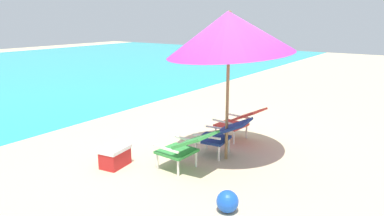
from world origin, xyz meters
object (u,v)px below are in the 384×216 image
at_px(lounge_chair_center, 222,133).
at_px(lounge_chair_left, 185,146).
at_px(lounge_chair_right, 239,120).
at_px(beach_ball, 227,201).
at_px(beach_umbrella_center, 229,33).
at_px(cooler_box, 115,156).

bearing_deg(lounge_chair_center, lounge_chair_left, 170.08).
distance_m(lounge_chair_center, lounge_chair_right, 0.87).
xyz_separation_m(lounge_chair_right, beach_ball, (-2.37, -1.10, -0.27)).
bearing_deg(lounge_chair_center, beach_ball, -147.49).
relative_size(beach_umbrella_center, cooler_box, 5.48).
xyz_separation_m(lounge_chair_left, beach_ball, (-0.67, -1.11, -0.27)).
distance_m(lounge_chair_left, lounge_chair_right, 1.70).
bearing_deg(beach_umbrella_center, beach_ball, -149.67).
relative_size(lounge_chair_right, cooler_box, 1.79).
bearing_deg(beach_umbrella_center, lounge_chair_right, 15.34).
xyz_separation_m(beach_umbrella_center, beach_ball, (-1.44, -0.84, -1.93)).
height_order(lounge_chair_center, beach_umbrella_center, beach_umbrella_center).
relative_size(lounge_chair_right, beach_ball, 3.36).
relative_size(lounge_chair_left, beach_ball, 3.30).
xyz_separation_m(lounge_chair_left, cooler_box, (-0.49, 1.02, -0.24)).
bearing_deg(cooler_box, lounge_chair_left, -64.37).
bearing_deg(lounge_chair_left, cooler_box, 115.63).
height_order(lounge_chair_center, cooler_box, lounge_chair_center).
xyz_separation_m(lounge_chair_right, cooler_box, (-2.19, 1.04, -0.24)).
distance_m(lounge_chair_left, cooler_box, 1.16).
height_order(lounge_chair_right, beach_ball, lounge_chair_right).
distance_m(lounge_chair_left, beach_ball, 1.32).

